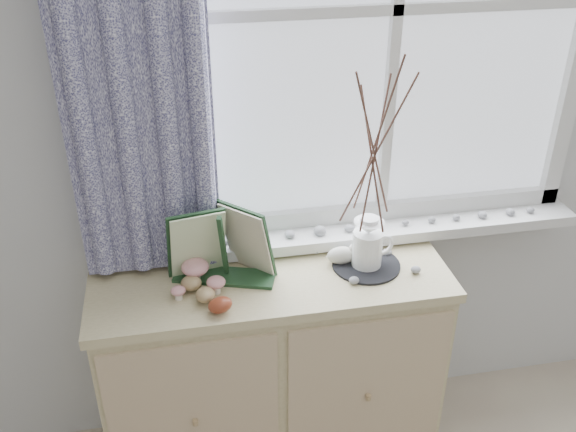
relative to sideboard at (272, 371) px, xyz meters
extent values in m
cube|color=silver|center=(0.15, 0.25, 0.87)|extent=(4.00, 0.04, 2.60)
cube|color=silver|center=(0.45, 0.25, 1.22)|extent=(1.30, 0.01, 1.40)
cube|color=silver|center=(0.45, 0.17, 0.45)|extent=(1.45, 0.16, 0.04)
cube|color=#0E0B3E|center=(-0.37, 0.12, 1.25)|extent=(0.44, 0.06, 1.61)
cube|color=#C9BA8D|center=(0.00, 0.01, -0.02)|extent=(1.17, 0.43, 0.81)
cube|color=#C9BA8D|center=(0.00, 0.01, 0.41)|extent=(1.20, 0.45, 0.03)
cube|color=tan|center=(-0.29, -0.22, -0.02)|extent=(0.55, 0.01, 0.75)
cube|color=tan|center=(0.29, -0.22, -0.02)|extent=(0.55, 0.01, 0.75)
cylinder|color=white|center=(-0.25, 0.01, 0.45)|extent=(0.03, 0.03, 0.06)
ellipsoid|color=#970409|center=(-0.25, 0.01, 0.48)|extent=(0.09, 0.09, 0.05)
cylinder|color=white|center=(-0.19, -0.06, 0.44)|extent=(0.03, 0.03, 0.04)
ellipsoid|color=#970409|center=(-0.19, -0.06, 0.46)|extent=(0.06, 0.06, 0.03)
cylinder|color=white|center=(-0.31, -0.07, 0.44)|extent=(0.02, 0.02, 0.03)
ellipsoid|color=#970409|center=(-0.31, -0.07, 0.46)|extent=(0.05, 0.05, 0.03)
ellipsoid|color=#A2855A|center=(-0.22, -0.10, 0.45)|extent=(0.06, 0.05, 0.08)
ellipsoid|color=#A2855A|center=(-0.26, -0.03, 0.45)|extent=(0.06, 0.05, 0.08)
ellipsoid|color=maroon|center=(-0.18, -0.16, 0.45)|extent=(0.06, 0.05, 0.08)
cylinder|color=black|center=(0.33, 0.00, 0.43)|extent=(0.23, 0.23, 0.01)
cylinder|color=white|center=(0.33, 0.00, 0.49)|extent=(0.12, 0.12, 0.12)
cone|color=white|center=(0.33, 0.00, 0.58)|extent=(0.10, 0.10, 0.05)
cylinder|color=white|center=(0.33, 0.00, 0.60)|extent=(0.06, 0.06, 0.03)
torus|color=white|center=(0.39, 0.00, 0.50)|extent=(0.08, 0.03, 0.08)
ellipsoid|color=#969698|center=(0.26, -0.09, 0.44)|extent=(0.03, 0.03, 0.02)
ellipsoid|color=#969698|center=(0.30, 0.07, 0.44)|extent=(0.03, 0.03, 0.02)
ellipsoid|color=#969698|center=(0.48, -0.07, 0.44)|extent=(0.03, 0.03, 0.02)
ellipsoid|color=#969698|center=(0.18, 0.11, 0.44)|extent=(0.03, 0.03, 0.02)
ellipsoid|color=#969698|center=(0.42, 0.05, 0.44)|extent=(0.03, 0.03, 0.02)
camera|label=1|loc=(-0.27, -1.73, 1.66)|focal=40.00mm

